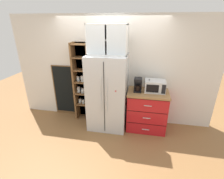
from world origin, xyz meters
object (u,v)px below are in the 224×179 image
(mug_sage, at_px, (149,90))
(bottle_clear, at_px, (149,86))
(chalkboard_menu, at_px, (65,91))
(microwave, at_px, (155,86))
(coffee_maker, at_px, (138,85))
(refrigerator, at_px, (108,93))

(mug_sage, bearing_deg, bottle_clear, 91.93)
(chalkboard_menu, bearing_deg, bottle_clear, -6.12)
(microwave, distance_m, chalkboard_menu, 2.32)
(bottle_clear, relative_size, chalkboard_menu, 0.20)
(mug_sage, relative_size, bottle_clear, 0.43)
(microwave, distance_m, mug_sage, 0.16)
(microwave, height_order, bottle_clear, bottle_clear)
(microwave, xyz_separation_m, coffee_maker, (-0.37, -0.04, 0.03))
(mug_sage, distance_m, bottle_clear, 0.09)
(bottle_clear, bearing_deg, refrigerator, -173.68)
(chalkboard_menu, bearing_deg, microwave, -5.60)
(microwave, bearing_deg, coffee_maker, -173.54)
(coffee_maker, relative_size, mug_sage, 2.61)
(refrigerator, xyz_separation_m, bottle_clear, (0.91, 0.10, 0.19))
(mug_sage, relative_size, chalkboard_menu, 0.09)
(chalkboard_menu, bearing_deg, coffee_maker, -7.92)
(refrigerator, distance_m, mug_sage, 0.92)
(refrigerator, bearing_deg, mug_sage, 3.35)
(mug_sage, distance_m, chalkboard_menu, 2.19)
(refrigerator, relative_size, chalkboard_menu, 1.28)
(coffee_maker, relative_size, chalkboard_menu, 0.23)
(coffee_maker, xyz_separation_m, chalkboard_menu, (-1.91, 0.27, -0.41))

